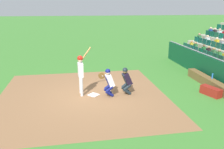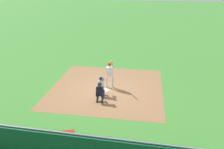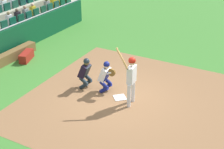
{
  "view_description": "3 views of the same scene",
  "coord_description": "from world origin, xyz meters",
  "px_view_note": "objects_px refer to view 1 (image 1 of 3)",
  "views": [
    {
      "loc": [
        -10.13,
        0.69,
        4.04
      ],
      "look_at": [
        -0.36,
        -0.82,
        1.07
      ],
      "focal_mm": 37.5,
      "sensor_mm": 36.0,
      "label": 1
    },
    {
      "loc": [
        2.89,
        -13.22,
        6.87
      ],
      "look_at": [
        0.45,
        -0.03,
        1.23
      ],
      "focal_mm": 35.41,
      "sensor_mm": 36.0,
      "label": 2
    },
    {
      "loc": [
        9.58,
        5.1,
        6.55
      ],
      "look_at": [
        -0.04,
        -0.36,
        0.88
      ],
      "focal_mm": 54.17,
      "sensor_mm": 36.0,
      "label": 3
    }
  ],
  "objects_px": {
    "catcher_crouching": "(109,81)",
    "home_plate_umpire": "(126,79)",
    "dugout_bench": "(211,83)",
    "equipment_duffel_bag": "(211,91)",
    "water_bottle_on_bench": "(212,76)",
    "batter_at_plate": "(81,70)",
    "home_plate_marker": "(93,95)"
  },
  "relations": [
    {
      "from": "home_plate_marker",
      "to": "water_bottle_on_bench",
      "type": "xyz_separation_m",
      "value": [
        0.24,
        -6.04,
        0.56
      ]
    },
    {
      "from": "home_plate_umpire",
      "to": "dugout_bench",
      "type": "xyz_separation_m",
      "value": [
        0.19,
        -4.41,
        -0.48
      ]
    },
    {
      "from": "batter_at_plate",
      "to": "home_plate_umpire",
      "type": "relative_size",
      "value": 1.7
    },
    {
      "from": "catcher_crouching",
      "to": "home_plate_umpire",
      "type": "distance_m",
      "value": 0.86
    },
    {
      "from": "home_plate_umpire",
      "to": "water_bottle_on_bench",
      "type": "distance_m",
      "value": 4.52
    },
    {
      "from": "batter_at_plate",
      "to": "catcher_crouching",
      "type": "distance_m",
      "value": 1.35
    },
    {
      "from": "home_plate_marker",
      "to": "catcher_crouching",
      "type": "xyz_separation_m",
      "value": [
        -0.14,
        -0.69,
        0.71
      ]
    },
    {
      "from": "home_plate_marker",
      "to": "equipment_duffel_bag",
      "type": "relative_size",
      "value": 0.45
    },
    {
      "from": "home_plate_umpire",
      "to": "equipment_duffel_bag",
      "type": "distance_m",
      "value": 3.94
    },
    {
      "from": "catcher_crouching",
      "to": "home_plate_umpire",
      "type": "bearing_deg",
      "value": -82.7
    },
    {
      "from": "home_plate_umpire",
      "to": "water_bottle_on_bench",
      "type": "height_order",
      "value": "home_plate_umpire"
    },
    {
      "from": "catcher_crouching",
      "to": "dugout_bench",
      "type": "relative_size",
      "value": 0.31
    },
    {
      "from": "dugout_bench",
      "to": "equipment_duffel_bag",
      "type": "bearing_deg",
      "value": 149.32
    },
    {
      "from": "home_plate_marker",
      "to": "batter_at_plate",
      "type": "bearing_deg",
      "value": 71.17
    },
    {
      "from": "water_bottle_on_bench",
      "to": "dugout_bench",
      "type": "bearing_deg",
      "value": 132.12
    },
    {
      "from": "catcher_crouching",
      "to": "equipment_duffel_bag",
      "type": "distance_m",
      "value": 4.75
    },
    {
      "from": "home_plate_marker",
      "to": "dugout_bench",
      "type": "distance_m",
      "value": 5.96
    },
    {
      "from": "water_bottle_on_bench",
      "to": "equipment_duffel_bag",
      "type": "relative_size",
      "value": 0.28
    },
    {
      "from": "batter_at_plate",
      "to": "water_bottle_on_bench",
      "type": "distance_m",
      "value": 6.61
    },
    {
      "from": "equipment_duffel_bag",
      "to": "home_plate_umpire",
      "type": "bearing_deg",
      "value": 57.99
    },
    {
      "from": "dugout_bench",
      "to": "equipment_duffel_bag",
      "type": "height_order",
      "value": "dugout_bench"
    },
    {
      "from": "batter_at_plate",
      "to": "dugout_bench",
      "type": "distance_m",
      "value": 6.56
    },
    {
      "from": "dugout_bench",
      "to": "water_bottle_on_bench",
      "type": "relative_size",
      "value": 15.42
    },
    {
      "from": "home_plate_umpire",
      "to": "catcher_crouching",
      "type": "bearing_deg",
      "value": 97.3
    },
    {
      "from": "batter_at_plate",
      "to": "dugout_bench",
      "type": "xyz_separation_m",
      "value": [
        -0.03,
        -6.49,
        -0.94
      ]
    },
    {
      "from": "home_plate_umpire",
      "to": "equipment_duffel_bag",
      "type": "xyz_separation_m",
      "value": [
        -0.81,
        -3.82,
        -0.5
      ]
    },
    {
      "from": "water_bottle_on_bench",
      "to": "home_plate_marker",
      "type": "bearing_deg",
      "value": 92.23
    },
    {
      "from": "catcher_crouching",
      "to": "home_plate_umpire",
      "type": "height_order",
      "value": "catcher_crouching"
    },
    {
      "from": "water_bottle_on_bench",
      "to": "equipment_duffel_bag",
      "type": "height_order",
      "value": "water_bottle_on_bench"
    },
    {
      "from": "batter_at_plate",
      "to": "home_plate_umpire",
      "type": "height_order",
      "value": "batter_at_plate"
    },
    {
      "from": "home_plate_marker",
      "to": "water_bottle_on_bench",
      "type": "bearing_deg",
      "value": -87.77
    },
    {
      "from": "home_plate_umpire",
      "to": "equipment_duffel_bag",
      "type": "relative_size",
      "value": 1.32
    }
  ]
}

